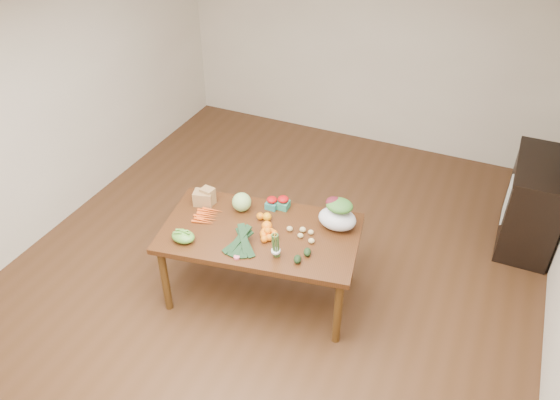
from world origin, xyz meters
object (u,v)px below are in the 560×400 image
at_px(cabinet, 533,203).
at_px(kale_bunch, 240,243).
at_px(salad_bag, 338,215).
at_px(cabbage, 242,202).
at_px(mandarin_cluster, 268,232).
at_px(dining_table, 261,263).
at_px(paper_bag, 203,197).
at_px(asparagus_bundle, 276,245).

bearing_deg(cabinet, kale_bunch, -136.30).
bearing_deg(salad_bag, cabbage, -172.88).
height_order(cabinet, mandarin_cluster, cabinet).
distance_m(dining_table, cabbage, 0.58).
bearing_deg(salad_bag, kale_bunch, -135.54).
xyz_separation_m(cabinet, mandarin_cluster, (-2.11, -1.89, 0.33)).
xyz_separation_m(mandarin_cluster, salad_bag, (0.50, 0.37, 0.08)).
distance_m(paper_bag, cabbage, 0.37).
height_order(cabinet, asparagus_bundle, asparagus_bundle).
relative_size(dining_table, cabbage, 9.73).
distance_m(paper_bag, kale_bunch, 0.76).
bearing_deg(kale_bunch, dining_table, 72.72).
height_order(kale_bunch, asparagus_bundle, asparagus_bundle).
bearing_deg(paper_bag, cabbage, 9.41).
xyz_separation_m(kale_bunch, salad_bag, (0.63, 0.62, 0.05)).
distance_m(paper_bag, mandarin_cluster, 0.77).
distance_m(cabinet, asparagus_bundle, 2.88).
distance_m(paper_bag, asparagus_bundle, 1.00).
height_order(asparagus_bundle, salad_bag, salad_bag).
distance_m(dining_table, cabinet, 2.87).
bearing_deg(dining_table, kale_bunch, -107.28).
bearing_deg(dining_table, cabinet, 30.24).
relative_size(mandarin_cluster, kale_bunch, 0.45).
height_order(paper_bag, cabbage, cabbage).
bearing_deg(paper_bag, dining_table, -12.94).
relative_size(dining_table, asparagus_bundle, 6.85).
bearing_deg(kale_bunch, cabinet, 34.02).
relative_size(cabbage, salad_bag, 0.52).
relative_size(paper_bag, asparagus_bundle, 0.93).
relative_size(mandarin_cluster, asparagus_bundle, 0.72).
xyz_separation_m(cabinet, salad_bag, (-1.61, -1.52, 0.41)).
relative_size(asparagus_bundle, salad_bag, 0.74).
bearing_deg(cabinet, paper_bag, -149.35).
xyz_separation_m(cabbage, mandarin_cluster, (0.38, -0.26, -0.04)).
xyz_separation_m(dining_table, salad_bag, (0.59, 0.32, 0.51)).
bearing_deg(asparagus_bundle, cabbage, 130.26).
height_order(dining_table, kale_bunch, kale_bunch).
bearing_deg(mandarin_cluster, dining_table, 154.40).
bearing_deg(salad_bag, asparagus_bundle, -119.91).
relative_size(cabinet, asparagus_bundle, 4.08).
relative_size(dining_table, mandarin_cluster, 9.51).
bearing_deg(mandarin_cluster, asparagus_bundle, -50.53).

